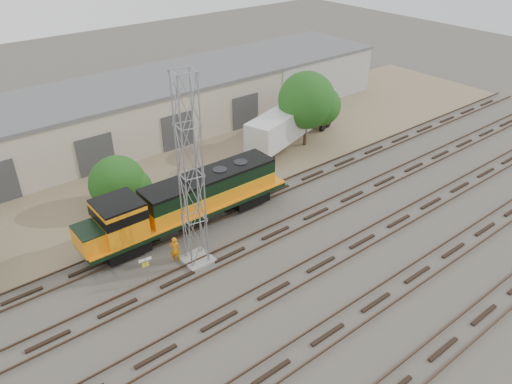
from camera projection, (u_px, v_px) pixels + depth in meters
ground at (290, 244)px, 34.23m from camera, size 140.00×140.00×0.00m
dirt_strip at (177, 165)px, 44.32m from camera, size 80.00×16.00×0.02m
tracks at (321, 264)px, 32.17m from camera, size 80.00×20.40×0.28m
warehouse at (133, 111)px, 48.36m from camera, size 58.40×10.40×5.30m
locomotive at (185, 202)px, 34.71m from camera, size 15.84×2.78×3.81m
signal_tower at (191, 178)px, 29.52m from camera, size 1.87×1.87×12.64m
sign_post at (146, 266)px, 30.01m from camera, size 0.80×0.13×1.96m
worker at (175, 249)px, 32.13m from camera, size 0.82×0.75×1.87m
semi_trailer at (294, 119)px, 47.19m from camera, size 12.78×6.24×3.88m
dumpster_blue at (298, 107)px, 54.53m from camera, size 1.87×1.79×1.50m
dumpster_red at (322, 99)px, 56.98m from camera, size 1.79×1.72×1.40m
tree_mid at (121, 185)px, 37.66m from camera, size 4.52×4.30×4.30m
tree_east at (310, 102)px, 45.75m from camera, size 5.56×5.30×7.15m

